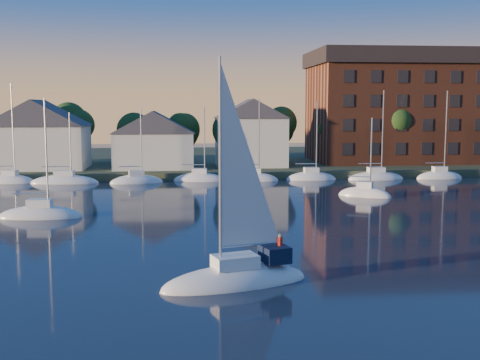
{
  "coord_description": "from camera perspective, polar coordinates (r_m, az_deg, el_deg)",
  "views": [
    {
      "loc": [
        -2.06,
        -28.69,
        9.7
      ],
      "look_at": [
        2.85,
        22.0,
        3.45
      ],
      "focal_mm": 45.0,
      "sensor_mm": 36.0,
      "label": 1
    }
  ],
  "objects": [
    {
      "name": "ground",
      "position": [
        30.35,
        -1.38,
        -11.64
      ],
      "size": [
        260.0,
        260.0,
        0.0
      ],
      "primitive_type": "plane",
      "color": "black",
      "rests_on": "ground"
    },
    {
      "name": "hero_sailboat",
      "position": [
        33.31,
        -0.24,
        -8.91
      ],
      "size": [
        8.95,
        5.07,
        13.41
      ],
      "rotation": [
        0.0,
        0.0,
        3.43
      ],
      "color": "silver",
      "rests_on": "ground"
    },
    {
      "name": "moored_fleet",
      "position": [
        78.3,
        -6.91,
        -0.1
      ],
      "size": [
        79.5,
        2.4,
        12.05
      ],
      "color": "silver",
      "rests_on": "ground"
    },
    {
      "name": "condo_block",
      "position": [
        100.34,
        15.64,
        6.79
      ],
      "size": [
        31.0,
        17.0,
        17.4
      ],
      "color": "brown",
      "rests_on": "shoreline_land"
    },
    {
      "name": "clubhouse_west",
      "position": [
        89.03,
        -18.52,
        4.21
      ],
      "size": [
        13.65,
        9.45,
        9.64
      ],
      "color": "white",
      "rests_on": "shoreline_land"
    },
    {
      "name": "clubhouse_east",
      "position": [
        88.34,
        1.01,
        4.59
      ],
      "size": [
        10.5,
        8.4,
        9.8
      ],
      "color": "white",
      "rests_on": "shoreline_land"
    },
    {
      "name": "tree_line",
      "position": [
        91.81,
        -3.01,
        5.41
      ],
      "size": [
        93.4,
        5.4,
        8.9
      ],
      "color": "#3B281A",
      "rests_on": "shoreline_land"
    },
    {
      "name": "drifting_sailboat_left",
      "position": [
        55.58,
        -18.41,
        -3.32
      ],
      "size": [
        7.43,
        2.7,
        11.49
      ],
      "rotation": [
        0.0,
        0.0,
        -0.04
      ],
      "color": "silver",
      "rests_on": "ground"
    },
    {
      "name": "drifting_sailboat_right",
      "position": [
        66.43,
        11.74,
        -1.46
      ],
      "size": [
        6.0,
        4.57,
        9.62
      ],
      "rotation": [
        0.0,
        0.0,
        -0.52
      ],
      "color": "silver",
      "rests_on": "ground"
    },
    {
      "name": "wooden_dock",
      "position": [
        81.3,
        -4.04,
        0.12
      ],
      "size": [
        120.0,
        3.0,
        1.0
      ],
      "primitive_type": "cube",
      "color": "brown",
      "rests_on": "ground"
    },
    {
      "name": "clubhouse_centre",
      "position": [
        85.9,
        -8.18,
        3.88
      ],
      "size": [
        11.55,
        8.4,
        8.08
      ],
      "color": "white",
      "rests_on": "shoreline_land"
    },
    {
      "name": "shoreline_land",
      "position": [
        104.16,
        -4.38,
        1.63
      ],
      "size": [
        160.0,
        50.0,
        2.0
      ],
      "primitive_type": "cube",
      "color": "#343B22",
      "rests_on": "ground"
    }
  ]
}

